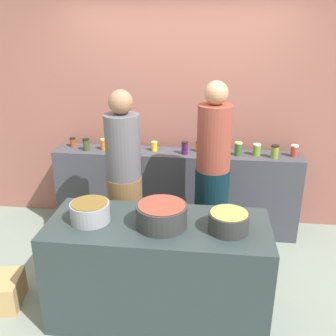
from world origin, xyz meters
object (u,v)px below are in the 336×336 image
object	(u,v)px
preserve_jar_4	(154,146)
cook_with_tongs	(125,192)
cooking_pot_left	(90,212)
cooking_pot_right	(229,222)
preserve_jar_7	(213,148)
preserve_jar_8	(238,149)
preserve_jar_5	(185,148)
cooking_pot_center	(162,215)
preserve_jar_2	(104,144)
preserve_jar_9	(257,150)
preserve_jar_0	(73,142)
preserve_jar_1	(86,145)
preserve_jar_6	(199,147)
preserve_jar_3	(130,143)
cook_in_cap	(212,185)
preserve_jar_10	(275,152)
preserve_jar_11	(294,151)

from	to	relation	value
preserve_jar_4	cook_with_tongs	size ratio (longest dim) A/B	0.06
cooking_pot_left	cooking_pot_right	bearing A→B (deg)	-1.33
cook_with_tongs	cooking_pot_left	bearing A→B (deg)	-100.36
preserve_jar_7	preserve_jar_8	bearing A→B (deg)	-11.54
preserve_jar_5	cooking_pot_center	world-z (taller)	preserve_jar_5
preserve_jar_2	cooking_pot_center	xyz separation A→B (m)	(0.83, -1.42, -0.07)
preserve_jar_9	cook_with_tongs	world-z (taller)	cook_with_tongs
preserve_jar_0	preserve_jar_8	bearing A→B (deg)	-2.87
cooking_pot_center	preserve_jar_1	bearing A→B (deg)	126.59
preserve_jar_4	preserve_jar_6	distance (m)	0.48
preserve_jar_0	cooking_pot_left	distance (m)	1.62
preserve_jar_0	cooking_pot_right	xyz separation A→B (m)	(1.71, -1.51, -0.07)
preserve_jar_2	preserve_jar_5	world-z (taller)	preserve_jar_5
cooking_pot_right	cook_with_tongs	xyz separation A→B (m)	(-0.93, 0.67, -0.12)
preserve_jar_7	cooking_pot_right	xyz separation A→B (m)	(0.12, -1.47, -0.08)
preserve_jar_0	cook_with_tongs	size ratio (longest dim) A/B	0.06
preserve_jar_0	preserve_jar_3	distance (m)	0.67
preserve_jar_9	cook_in_cap	bearing A→B (deg)	-128.41
preserve_jar_7	preserve_jar_10	bearing A→B (deg)	-8.03
cooking_pot_center	cooking_pot_right	distance (m)	0.49
preserve_jar_5	cooking_pot_left	xyz separation A→B (m)	(-0.62, -1.37, -0.09)
preserve_jar_1	cook_with_tongs	bearing A→B (deg)	-50.86
preserve_jar_2	cooking_pot_left	xyz separation A→B (m)	(0.28, -1.41, -0.08)
preserve_jar_1	cooking_pot_left	bearing A→B (deg)	-71.05
cook_with_tongs	preserve_jar_7	bearing A→B (deg)	44.82
preserve_jar_9	preserve_jar_6	bearing A→B (deg)	174.94
cook_with_tongs	cook_in_cap	world-z (taller)	cook_in_cap
cook_in_cap	preserve_jar_9	bearing A→B (deg)	51.59
preserve_jar_9	preserve_jar_4	bearing A→B (deg)	178.90
preserve_jar_1	preserve_jar_5	distance (m)	1.08
preserve_jar_6	preserve_jar_8	bearing A→B (deg)	-11.08
preserve_jar_11	preserve_jar_2	bearing A→B (deg)	-179.57
preserve_jar_11	cooking_pot_right	distance (m)	1.62
preserve_jar_8	preserve_jar_0	bearing A→B (deg)	177.13
preserve_jar_0	cook_in_cap	size ratio (longest dim) A/B	0.06
preserve_jar_2	preserve_jar_3	world-z (taller)	preserve_jar_3
preserve_jar_2	cooking_pot_right	xyz separation A→B (m)	(1.33, -1.43, -0.09)
cook_with_tongs	preserve_jar_6	bearing A→B (deg)	52.10
preserve_jar_0	preserve_jar_10	distance (m)	2.22
preserve_jar_11	preserve_jar_9	bearing A→B (deg)	-178.88
preserve_jar_8	cook_with_tongs	world-z (taller)	cook_with_tongs
preserve_jar_4	preserve_jar_1	bearing A→B (deg)	-174.38
preserve_jar_9	cooking_pot_center	xyz separation A→B (m)	(-0.83, -1.42, -0.07)
preserve_jar_2	preserve_jar_7	size ratio (longest dim) A/B	1.15
preserve_jar_9	preserve_jar_2	bearing A→B (deg)	-179.73
preserve_jar_4	cooking_pot_center	distance (m)	1.47
preserve_jar_11	cooking_pot_center	xyz separation A→B (m)	(-1.22, -1.43, -0.07)
preserve_jar_5	preserve_jar_10	distance (m)	0.94
preserve_jar_1	preserve_jar_8	world-z (taller)	preserve_jar_8
preserve_jar_3	preserve_jar_11	world-z (taller)	preserve_jar_3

